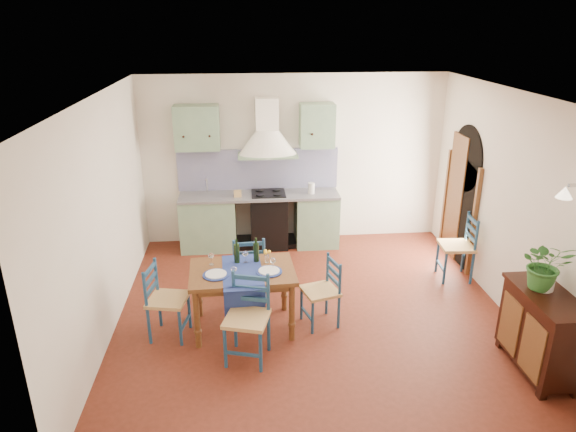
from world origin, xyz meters
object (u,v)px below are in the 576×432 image
object	(u,v)px
chair_near	(248,318)
potted_plant	(546,265)
dining_table	(243,277)
sideboard	(542,330)

from	to	relation	value
chair_near	potted_plant	bearing A→B (deg)	-6.86
chair_near	potted_plant	distance (m)	3.20
dining_table	chair_near	distance (m)	0.63
dining_table	chair_near	size ratio (longest dim) A/B	1.30
chair_near	sideboard	size ratio (longest dim) A/B	0.94
sideboard	potted_plant	size ratio (longest dim) A/B	1.92
chair_near	sideboard	bearing A→B (deg)	-9.34
dining_table	sideboard	world-z (taller)	dining_table
dining_table	chair_near	bearing A→B (deg)	-85.97
chair_near	sideboard	world-z (taller)	chair_near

